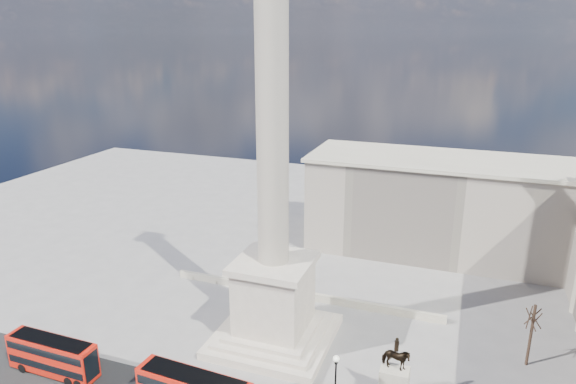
% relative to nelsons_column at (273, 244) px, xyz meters
% --- Properties ---
extents(ground, '(180.00, 180.00, 0.00)m').
position_rel_nelsons_column_xyz_m(ground, '(0.00, -5.00, -12.92)').
color(ground, gray).
rests_on(ground, ground).
extents(nelsons_column, '(14.00, 14.00, 49.85)m').
position_rel_nelsons_column_xyz_m(nelsons_column, '(0.00, 0.00, 0.00)').
color(nelsons_column, beige).
rests_on(nelsons_column, ground).
extents(balustrade_wall, '(40.00, 0.60, 1.10)m').
position_rel_nelsons_column_xyz_m(balustrade_wall, '(0.00, 11.00, -12.37)').
color(balustrade_wall, '#BAB29A').
rests_on(balustrade_wall, ground).
extents(building_northeast, '(51.00, 17.00, 16.60)m').
position_rel_nelsons_column_xyz_m(building_northeast, '(20.00, 35.00, -4.59)').
color(building_northeast, beige).
rests_on(building_northeast, ground).
extents(red_bus_a, '(10.82, 2.71, 4.37)m').
position_rel_nelsons_column_xyz_m(red_bus_a, '(-20.66, -14.57, -10.62)').
color(red_bus_a, red).
rests_on(red_bus_a, ground).
extents(victorian_lamp, '(0.61, 0.61, 7.11)m').
position_rel_nelsons_column_xyz_m(victorian_lamp, '(10.55, -10.59, -8.73)').
color(victorian_lamp, black).
rests_on(victorian_lamp, ground).
extents(equestrian_statue, '(3.64, 2.73, 7.67)m').
position_rel_nelsons_column_xyz_m(equestrian_statue, '(15.66, -6.41, -10.28)').
color(equestrian_statue, '#BAB29A').
rests_on(equestrian_statue, ground).
extents(bare_tree_far, '(1.99, 1.99, 8.11)m').
position_rel_nelsons_column_xyz_m(bare_tree_far, '(29.17, 5.14, -6.53)').
color(bare_tree_far, '#332319').
rests_on(bare_tree_far, ground).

